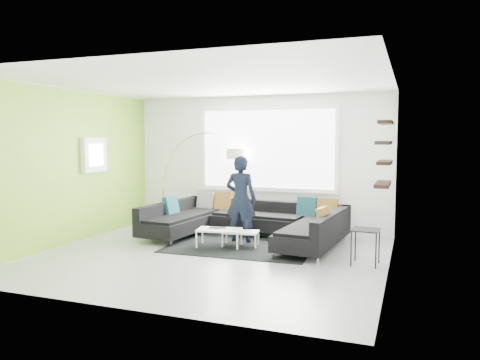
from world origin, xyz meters
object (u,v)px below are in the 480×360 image
coffee_table (230,238)px  laptop (217,228)px  person (241,199)px  arc_lamp (163,180)px  sectional_sofa (244,223)px  side_table (365,247)px

coffee_table → laptop: laptop is taller
coffee_table → person: size_ratio=0.62×
arc_lamp → laptop: arc_lamp is taller
sectional_sofa → laptop: sectional_sofa is taller
coffee_table → laptop: bearing=-161.1°
arc_lamp → person: bearing=-24.3°
sectional_sofa → side_table: (2.29, -0.94, -0.06)m
person → laptop: bearing=66.1°
sectional_sofa → person: bearing=-99.9°
sectional_sofa → coffee_table: (-0.08, -0.53, -0.17)m
coffee_table → person: person is taller
coffee_table → arc_lamp: 2.60m
arc_lamp → person: 2.32m
coffee_table → laptop: (-0.20, -0.11, 0.17)m
coffee_table → arc_lamp: size_ratio=0.48×
sectional_sofa → side_table: size_ratio=6.72×
sectional_sofa → arc_lamp: 2.40m
laptop → side_table: bearing=-24.3°
arc_lamp → person: arc_lamp is taller
person → arc_lamp: bearing=-21.6°
side_table → person: (-2.32, 0.84, 0.53)m
coffee_table → person: 0.77m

